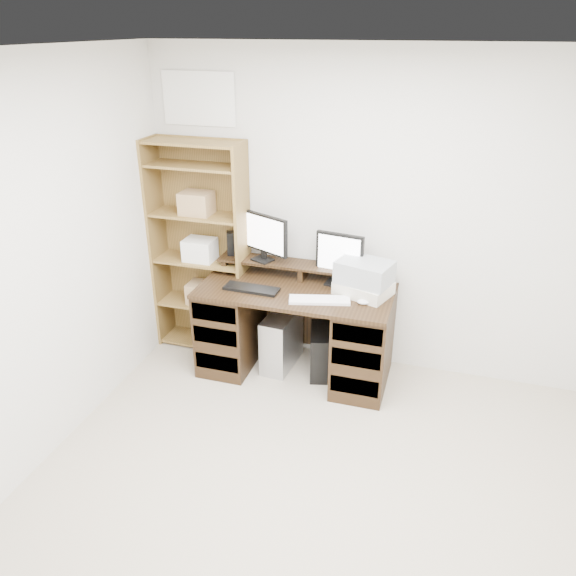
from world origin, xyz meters
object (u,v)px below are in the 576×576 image
at_px(tower_black, 321,351).
at_px(bookshelf, 201,246).
at_px(desk, 296,329).
at_px(monitor_small, 339,257).
at_px(tower_silver, 282,340).
at_px(monitor_wide, 263,235).
at_px(printer, 363,288).

xyz_separation_m(tower_black, bookshelf, (-1.09, 0.17, 0.73)).
bearing_deg(desk, monitor_small, 31.99).
bearing_deg(monitor_small, tower_silver, -155.46).
height_order(desk, monitor_small, monitor_small).
bearing_deg(tower_silver, bookshelf, 173.20).
relative_size(monitor_wide, tower_silver, 0.96).
bearing_deg(monitor_wide, printer, 14.95).
bearing_deg(printer, tower_silver, -160.78).
height_order(desk, printer, printer).
distance_m(monitor_wide, monitor_small, 0.63).
height_order(monitor_small, tower_silver, monitor_small).
bearing_deg(tower_black, desk, 177.34).
bearing_deg(printer, tower_black, -157.46).
distance_m(monitor_wide, tower_black, 1.05).
height_order(desk, monitor_wide, monitor_wide).
distance_m(tower_silver, bookshelf, 1.03).
distance_m(desk, tower_silver, 0.21).
relative_size(desk, tower_black, 3.63).
xyz_separation_m(tower_silver, bookshelf, (-0.75, 0.15, 0.68)).
height_order(tower_silver, bookshelf, bookshelf).
bearing_deg(bookshelf, tower_silver, -11.56).
bearing_deg(tower_black, bookshelf, 157.22).
bearing_deg(desk, printer, 6.25).
bearing_deg(desk, monitor_wide, 148.90).
relative_size(monitor_small, bookshelf, 0.23).
bearing_deg(tower_black, printer, -10.68).
xyz_separation_m(tower_silver, tower_black, (0.34, -0.02, -0.04)).
bearing_deg(monitor_small, tower_black, -113.98).
height_order(desk, tower_silver, desk).
xyz_separation_m(desk, tower_black, (0.20, 0.04, -0.20)).
relative_size(monitor_small, tower_silver, 0.88).
height_order(printer, tower_silver, printer).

